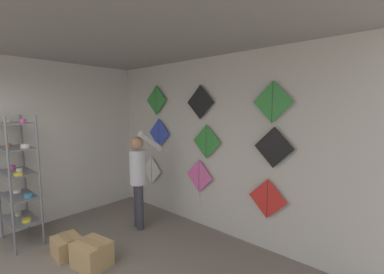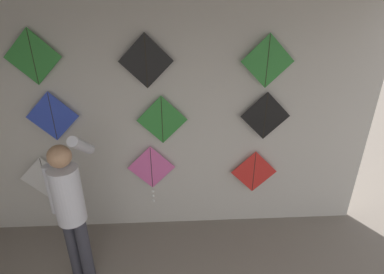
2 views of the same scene
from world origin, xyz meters
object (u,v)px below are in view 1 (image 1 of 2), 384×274
at_px(kite_0, 152,170).
at_px(kite_4, 206,142).
at_px(cardboard_box, 92,254).
at_px(kite_2, 267,199).
at_px(cardboard_box_spare, 67,246).
at_px(kite_6, 156,100).
at_px(kite_5, 274,147).
at_px(shelf_rack, 18,174).
at_px(shopkeeper, 138,174).
at_px(kite_7, 200,102).
at_px(kite_3, 159,133).
at_px(kite_8, 272,102).
at_px(kite_1, 199,178).

bearing_deg(kite_0, kite_4, 0.00).
distance_m(cardboard_box, kite_2, 2.40).
bearing_deg(cardboard_box_spare, kite_4, 64.00).
bearing_deg(kite_6, kite_5, 0.00).
relative_size(shelf_rack, kite_6, 3.43).
bearing_deg(shopkeeper, kite_4, 59.87).
height_order(kite_0, kite_6, kite_6).
bearing_deg(kite_7, kite_6, 180.00).
bearing_deg(kite_3, kite_7, 0.00).
relative_size(cardboard_box, kite_7, 0.86).
distance_m(cardboard_box_spare, kite_8, 3.38).
bearing_deg(kite_8, kite_4, 180.00).
height_order(shopkeeper, cardboard_box, shopkeeper).
xyz_separation_m(kite_0, kite_2, (2.46, 0.00, 0.00)).
bearing_deg(kite_6, kite_7, 0.00).
relative_size(shopkeeper, kite_5, 2.96).
relative_size(kite_2, kite_3, 1.00).
distance_m(cardboard_box_spare, kite_6, 2.77).
relative_size(shelf_rack, kite_2, 3.43).
height_order(kite_4, kite_6, kite_6).
height_order(shelf_rack, kite_7, kite_7).
bearing_deg(kite_8, kite_2, 180.00).
distance_m(cardboard_box_spare, kite_0, 2.04).
distance_m(kite_3, kite_7, 1.17).
bearing_deg(shelf_rack, kite_5, 36.64).
bearing_deg(kite_4, cardboard_box_spare, -116.00).
height_order(cardboard_box_spare, kite_5, kite_5).
xyz_separation_m(cardboard_box, kite_1, (0.28, 1.77, 0.67)).
xyz_separation_m(shelf_rack, kite_1, (1.63, 2.17, -0.21)).
bearing_deg(kite_4, kite_8, 0.00).
distance_m(shelf_rack, kite_2, 3.59).
height_order(shelf_rack, kite_5, shelf_rack).
xyz_separation_m(cardboard_box_spare, kite_3, (-0.23, 1.88, 1.40)).
bearing_deg(cardboard_box_spare, shelf_rack, -161.71).
height_order(kite_3, kite_8, kite_8).
height_order(cardboard_box, kite_0, kite_0).
distance_m(cardboard_box, kite_5, 2.71).
height_order(shopkeeper, kite_2, shopkeeper).
distance_m(shelf_rack, kite_8, 3.75).
bearing_deg(cardboard_box_spare, kite_8, 43.09).
relative_size(shelf_rack, kite_5, 3.43).
bearing_deg(kite_4, shopkeeper, -139.70).
bearing_deg(kite_0, kite_6, 0.00).
relative_size(cardboard_box_spare, kite_0, 0.72).
relative_size(kite_1, kite_5, 1.38).
relative_size(kite_0, kite_8, 1.00).
xyz_separation_m(shopkeeper, kite_2, (1.92, 0.72, -0.16)).
xyz_separation_m(kite_5, kite_8, (-0.04, 0.00, 0.60)).
distance_m(cardboard_box, kite_8, 3.03).
height_order(cardboard_box_spare, kite_3, kite_3).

